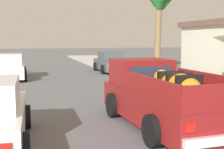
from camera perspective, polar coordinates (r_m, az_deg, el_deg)
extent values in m
cube|color=beige|center=(16.23, 14.31, -2.22)|extent=(4.71, 60.00, 0.12)
cube|color=silver|center=(15.78, 11.29, -2.42)|extent=(0.16, 60.00, 0.10)
cube|color=maroon|center=(8.93, 9.29, -5.61)|extent=(2.15, 5.18, 0.80)
cube|color=maroon|center=(10.23, 5.28, 0.53)|extent=(1.79, 1.58, 0.80)
cube|color=#283342|center=(9.54, 7.08, 0.19)|extent=(1.38, 0.12, 0.44)
cube|color=#283342|center=(10.93, 3.71, 1.02)|extent=(1.46, 0.13, 0.48)
cube|color=maroon|center=(7.65, 6.25, -2.40)|extent=(0.25, 3.30, 0.56)
cube|color=maroon|center=(8.55, 17.45, -1.72)|extent=(0.25, 3.30, 0.56)
cube|color=maroon|center=(6.71, 19.25, -3.98)|extent=(1.88, 0.19, 0.56)
cube|color=silver|center=(6.84, 19.45, -11.05)|extent=(1.83, 0.20, 0.20)
cylinder|color=black|center=(9.98, 0.18, -5.52)|extent=(0.29, 0.77, 0.76)
cylinder|color=black|center=(10.74, 10.19, -4.77)|extent=(0.29, 0.77, 0.76)
cylinder|color=black|center=(7.34, 7.42, -10.01)|extent=(0.29, 0.77, 0.76)
cube|color=red|center=(6.36, 13.94, -9.36)|extent=(0.22, 0.05, 0.18)
ellipsoid|color=orange|center=(8.11, 11.98, -1.86)|extent=(0.78, 1.73, 0.60)
sphere|color=orange|center=(8.92, 8.96, -0.53)|extent=(0.44, 0.44, 0.44)
cube|color=black|center=(7.71, 13.71, -2.33)|extent=(0.72, 0.15, 0.61)
cube|color=black|center=(8.11, 11.98, -1.86)|extent=(0.72, 0.15, 0.61)
cube|color=black|center=(8.51, 10.42, -1.44)|extent=(0.72, 0.15, 0.61)
cube|color=silver|center=(20.24, -18.04, 0.71)|extent=(1.81, 4.22, 0.72)
cube|color=silver|center=(20.29, -18.10, 2.65)|extent=(1.55, 2.12, 0.64)
cube|color=#283342|center=(19.32, -18.20, 2.41)|extent=(1.37, 0.10, 0.52)
cube|color=#283342|center=(21.25, -18.01, 2.76)|extent=(1.34, 0.10, 0.50)
cylinder|color=black|center=(18.95, -15.43, -0.23)|extent=(0.23, 0.64, 0.64)
cylinder|color=black|center=(21.54, -15.51, 0.55)|extent=(0.23, 0.64, 0.64)
cube|color=red|center=(22.32, -16.25, 1.56)|extent=(0.20, 0.04, 0.12)
cube|color=white|center=(18.12, -16.33, 0.36)|extent=(0.20, 0.04, 0.10)
cube|color=red|center=(22.36, -19.49, 1.45)|extent=(0.20, 0.04, 0.12)
cylinder|color=black|center=(9.11, -15.14, -7.31)|extent=(0.23, 0.64, 0.64)
cylinder|color=black|center=(6.61, -15.52, -12.62)|extent=(0.23, 0.64, 0.64)
cube|color=red|center=(5.75, -18.55, -12.22)|extent=(0.20, 0.04, 0.12)
cube|color=white|center=(9.85, -16.78, -4.62)|extent=(0.20, 0.04, 0.10)
cube|color=#474C56|center=(23.55, -0.22, 1.80)|extent=(1.80, 4.22, 0.72)
cube|color=#474C56|center=(23.60, -0.28, 3.46)|extent=(1.54, 2.11, 0.64)
cube|color=#283342|center=(22.67, 0.34, 3.29)|extent=(1.37, 0.09, 0.52)
cube|color=#283342|center=(24.54, -0.85, 3.53)|extent=(1.34, 0.09, 0.50)
cylinder|color=black|center=(22.57, 2.83, 1.03)|extent=(0.23, 0.64, 0.64)
cylinder|color=black|center=(22.10, -1.63, 0.92)|extent=(0.23, 0.64, 0.64)
cylinder|color=black|center=(25.06, 1.03, 1.58)|extent=(0.23, 0.64, 0.64)
cylinder|color=black|center=(24.63, -3.01, 1.49)|extent=(0.23, 0.64, 0.64)
cube|color=red|center=(25.74, -0.03, 2.43)|extent=(0.20, 0.04, 0.12)
cube|color=white|center=(21.69, 2.76, 1.58)|extent=(0.20, 0.04, 0.10)
cube|color=red|center=(25.45, -2.79, 2.38)|extent=(0.20, 0.04, 0.12)
cube|color=white|center=(21.35, -0.40, 1.51)|extent=(0.20, 0.04, 0.10)
cylinder|color=brown|center=(23.01, 8.28, 7.51)|extent=(0.44, 0.72, 5.81)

